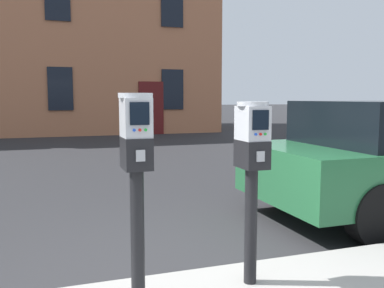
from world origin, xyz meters
name	(u,v)px	position (x,y,z in m)	size (l,w,h in m)	color
parking_meter_near_kerb	(136,160)	(-0.41, -0.15, 1.07)	(0.22, 0.25, 1.35)	black
parking_meter_twin_adjacent	(252,160)	(0.40, -0.15, 1.03)	(0.22, 0.25, 1.29)	black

